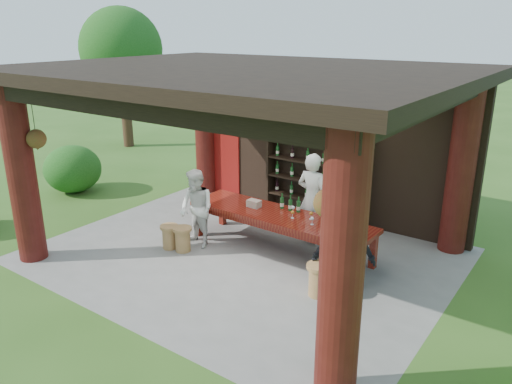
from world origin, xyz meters
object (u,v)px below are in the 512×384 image
Objects in this scene: host at (312,199)px; guest_woman at (197,209)px; stool_near_right at (319,279)px; wine_shelf at (315,173)px; tasting_table at (280,220)px; stool_far_left at (170,236)px; napkin_basket at (254,204)px; guest_man at (344,247)px; stool_near_left at (183,239)px.

guest_woman is at bearing 42.76° from host.
stool_near_right is at bearing 4.16° from guest_woman.
wine_shelf is 1.96m from tasting_table.
stool_far_left is at bearing -121.08° from guest_woman.
wine_shelf is 9.23× the size of napkin_basket.
stool_near_right reaches higher than stool_far_left.
guest_woman is 0.98× the size of guest_man.
tasting_table is 2.44× the size of guest_woman.
wine_shelf is at bearing 120.60° from stool_near_right.
stool_near_left is at bearing -111.70° from wine_shelf.
wine_shelf is at bearing -59.87° from host.
guest_man is (3.19, 0.40, 0.53)m from stool_near_left.
wine_shelf is 0.63× the size of tasting_table.
guest_man is at bearing 11.02° from guest_woman.
guest_woman reaches higher than stool_near_right.
tasting_table is 1.91m from stool_near_left.
host is (2.11, 1.86, 0.67)m from stool_far_left.
tasting_table is 1.83m from stool_near_right.
tasting_table is at bearing 32.87° from stool_far_left.
stool_near_left is 0.31× the size of guest_woman.
napkin_basket is at bearing -100.10° from wine_shelf.
stool_near_right is at bearing -153.23° from guest_man.
stool_near_left is 2.64m from host.
guest_woman is (0.36, 0.41, 0.52)m from stool_far_left.
stool_near_left is 0.89× the size of stool_near_right.
wine_shelf is 3.50m from stool_far_left.
stool_far_left is at bearing 159.06° from guest_man.
stool_near_left is 0.31m from stool_far_left.
wine_shelf is at bearing 79.90° from napkin_basket.
wine_shelf is 1.35m from host.
stool_far_left is at bearing -116.12° from wine_shelf.
stool_far_left is 2.89m from host.
guest_man is at bearing 7.11° from stool_near_left.
stool_far_left is at bearing -178.27° from stool_near_right.
host is (0.31, 0.70, 0.28)m from tasting_table.
host is 1.19× the size of guest_woman.
guest_man is (1.38, -1.41, -0.13)m from host.
tasting_table is at bearing 69.24° from host.
stool_near_right is 0.30× the size of host.
wine_shelf reaches higher than guest_woman.
guest_man is at bearing -52.60° from wine_shelf.
stool_near_left is at bearing 48.12° from host.
napkin_basket reaches higher than stool_near_right.
wine_shelf is 4.41× the size of stool_near_right.
host is at bearing 106.15° from guest_man.
wine_shelf is 3.52m from stool_near_right.
host is at bearing 45.05° from stool_near_left.
wine_shelf is at bearing 99.15° from guest_man.
guest_man is at bearing -22.95° from tasting_table.
napkin_basket is (-2.32, 0.75, 0.03)m from guest_man.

